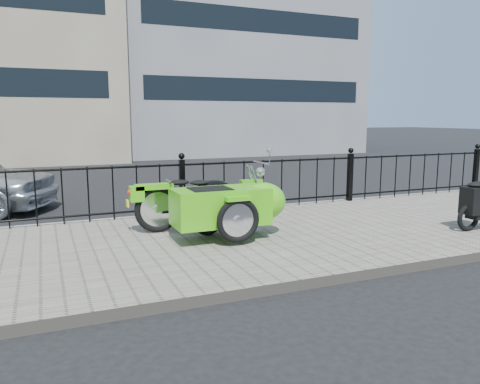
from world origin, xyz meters
name	(u,v)px	position (x,y,z in m)	size (l,w,h in m)	color
ground	(207,239)	(0.00, 0.00, 0.00)	(120.00, 120.00, 0.00)	black
sidewalk	(218,243)	(0.00, -0.50, 0.06)	(30.00, 3.80, 0.12)	#696458
curb	(181,216)	(0.00, 1.44, 0.06)	(30.00, 0.10, 0.12)	gray
iron_fence	(182,188)	(0.00, 1.30, 0.59)	(14.11, 0.11, 1.08)	black
building_grey	(227,5)	(7.00, 16.99, 7.50)	(12.00, 8.01, 15.00)	gray
motorcycle_sidecar	(229,203)	(0.19, -0.41, 0.59)	(2.28, 1.48, 0.98)	black
spare_tire	(209,215)	(-0.06, -0.26, 0.41)	(0.58, 0.58, 0.08)	black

